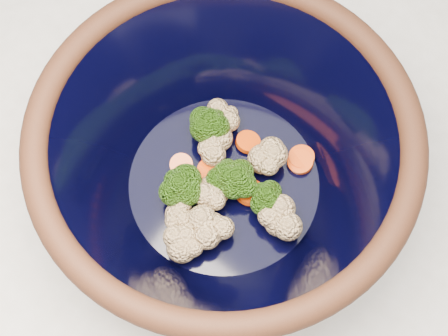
# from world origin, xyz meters

# --- Properties ---
(mixing_bowl) EXTENTS (0.43, 0.43, 0.16)m
(mixing_bowl) POSITION_xyz_m (-0.09, 0.06, 0.99)
(mixing_bowl) COLOR black
(mixing_bowl) RESTS_ON counter
(vegetable_pile) EXTENTS (0.16, 0.19, 0.05)m
(vegetable_pile) POSITION_xyz_m (-0.09, 0.06, 0.96)
(vegetable_pile) COLOR #608442
(vegetable_pile) RESTS_ON mixing_bowl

